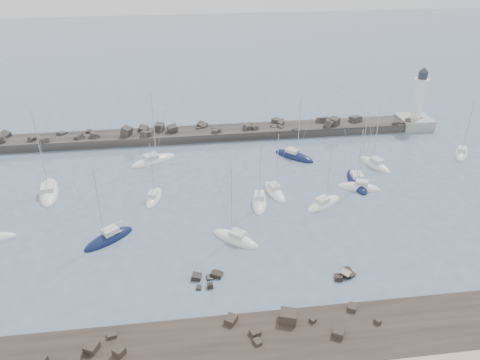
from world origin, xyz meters
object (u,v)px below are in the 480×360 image
at_px(sailboat_1, 49,192).
at_px(sailboat_2, 109,239).
at_px(sailboat_4, 153,161).
at_px(sailboat_13, 357,182).
at_px(lighthouse, 416,114).
at_px(sailboat_9, 359,188).
at_px(sailboat_3, 154,198).
at_px(sailboat_10, 375,165).
at_px(sailboat_7, 324,204).
at_px(sailboat_14, 259,202).
at_px(sailboat_6, 275,192).
at_px(sailboat_12, 461,154).
at_px(sailboat_8, 294,157).
at_px(sailboat_5, 235,239).

relative_size(sailboat_1, sailboat_2, 1.22).
xyz_separation_m(sailboat_2, sailboat_4, (5.78, 25.55, -0.02)).
bearing_deg(sailboat_13, sailboat_2, -164.20).
bearing_deg(lighthouse, sailboat_9, -130.89).
bearing_deg(sailboat_3, sailboat_10, 9.45).
bearing_deg(sailboat_9, sailboat_10, 53.28).
xyz_separation_m(sailboat_7, sailboat_14, (-10.60, 1.96, 0.02)).
bearing_deg(sailboat_2, sailboat_6, 20.87).
distance_m(sailboat_3, sailboat_4, 14.39).
relative_size(sailboat_1, sailboat_10, 1.24).
bearing_deg(sailboat_12, lighthouse, 100.97).
bearing_deg(sailboat_12, sailboat_13, -161.14).
distance_m(sailboat_12, sailboat_13, 26.76).
distance_m(sailboat_8, sailboat_13, 14.82).
bearing_deg(sailboat_3, sailboat_7, -11.57).
bearing_deg(sailboat_1, sailboat_9, -5.89).
relative_size(sailboat_6, sailboat_14, 0.96).
distance_m(lighthouse, sailboat_13, 32.97).
height_order(sailboat_3, sailboat_7, sailboat_7).
bearing_deg(sailboat_6, sailboat_13, 6.38).
relative_size(sailboat_9, sailboat_12, 1.00).
height_order(sailboat_6, sailboat_13, sailboat_13).
bearing_deg(sailboat_4, sailboat_12, -4.38).
xyz_separation_m(sailboat_2, sailboat_5, (18.70, -2.53, -0.02)).
distance_m(lighthouse, sailboat_5, 60.55).
bearing_deg(sailboat_5, sailboat_6, 56.59).
distance_m(sailboat_6, sailboat_7, 8.89).
bearing_deg(sailboat_13, sailboat_4, 160.07).
height_order(sailboat_3, sailboat_12, sailboat_12).
distance_m(sailboat_1, sailboat_3, 18.80).
bearing_deg(sailboat_14, sailboat_4, 134.96).
relative_size(sailboat_1, sailboat_4, 1.07).
relative_size(sailboat_3, sailboat_4, 0.74).
relative_size(sailboat_7, sailboat_13, 0.82).
bearing_deg(sailboat_4, sailboat_8, -3.26).
xyz_separation_m(sailboat_1, sailboat_5, (30.70, -18.05, -0.00)).
bearing_deg(sailboat_7, sailboat_12, 24.63).
bearing_deg(sailboat_7, sailboat_14, 169.53).
bearing_deg(sailboat_13, sailboat_8, 127.07).
distance_m(sailboat_4, sailboat_13, 39.41).
bearing_deg(sailboat_3, sailboat_13, 1.50).
height_order(sailboat_13, sailboat_14, sailboat_13).
relative_size(sailboat_5, sailboat_13, 0.87).
height_order(lighthouse, sailboat_2, lighthouse).
height_order(sailboat_1, sailboat_8, sailboat_1).
relative_size(sailboat_3, sailboat_9, 0.90).
height_order(lighthouse, sailboat_1, sailboat_1).
relative_size(sailboat_1, sailboat_6, 1.31).
bearing_deg(sailboat_10, sailboat_6, -159.88).
xyz_separation_m(sailboat_4, sailboat_14, (18.19, -18.22, 0.01)).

